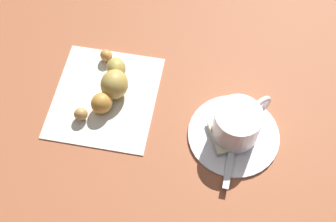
{
  "coord_description": "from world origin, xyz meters",
  "views": [
    {
      "loc": [
        0.07,
        -0.33,
        0.59
      ],
      "look_at": [
        -0.0,
        -0.01,
        0.01
      ],
      "focal_mm": 47.03,
      "sensor_mm": 36.0,
      "label": 1
    }
  ],
  "objects_px": {
    "espresso_cup": "(238,123)",
    "croissant": "(110,85)",
    "napkin": "(106,95)",
    "teaspoon": "(234,137)",
    "saucer": "(234,134)",
    "sugar_packet": "(218,136)"
  },
  "relations": [
    {
      "from": "sugar_packet",
      "to": "croissant",
      "type": "distance_m",
      "value": 0.18
    },
    {
      "from": "sugar_packet",
      "to": "napkin",
      "type": "height_order",
      "value": "sugar_packet"
    },
    {
      "from": "teaspoon",
      "to": "napkin",
      "type": "distance_m",
      "value": 0.21
    },
    {
      "from": "saucer",
      "to": "napkin",
      "type": "relative_size",
      "value": 0.77
    },
    {
      "from": "napkin",
      "to": "croissant",
      "type": "bearing_deg",
      "value": 42.01
    },
    {
      "from": "croissant",
      "to": "espresso_cup",
      "type": "bearing_deg",
      "value": -8.31
    },
    {
      "from": "saucer",
      "to": "espresso_cup",
      "type": "height_order",
      "value": "espresso_cup"
    },
    {
      "from": "croissant",
      "to": "napkin",
      "type": "bearing_deg",
      "value": -137.99
    },
    {
      "from": "saucer",
      "to": "teaspoon",
      "type": "height_order",
      "value": "teaspoon"
    },
    {
      "from": "espresso_cup",
      "to": "teaspoon",
      "type": "bearing_deg",
      "value": -92.69
    },
    {
      "from": "saucer",
      "to": "napkin",
      "type": "distance_m",
      "value": 0.21
    },
    {
      "from": "espresso_cup",
      "to": "napkin",
      "type": "bearing_deg",
      "value": 173.88
    },
    {
      "from": "espresso_cup",
      "to": "croissant",
      "type": "xyz_separation_m",
      "value": [
        -0.2,
        0.03,
        -0.01
      ]
    },
    {
      "from": "espresso_cup",
      "to": "teaspoon",
      "type": "distance_m",
      "value": 0.03
    },
    {
      "from": "saucer",
      "to": "napkin",
      "type": "xyz_separation_m",
      "value": [
        -0.21,
        0.02,
        -0.0
      ]
    },
    {
      "from": "croissant",
      "to": "teaspoon",
      "type": "bearing_deg",
      "value": -11.33
    },
    {
      "from": "saucer",
      "to": "espresso_cup",
      "type": "relative_size",
      "value": 1.57
    },
    {
      "from": "teaspoon",
      "to": "saucer",
      "type": "bearing_deg",
      "value": 97.42
    },
    {
      "from": "espresso_cup",
      "to": "teaspoon",
      "type": "xyz_separation_m",
      "value": [
        -0.0,
        -0.01,
        -0.03
      ]
    },
    {
      "from": "espresso_cup",
      "to": "croissant",
      "type": "distance_m",
      "value": 0.2
    },
    {
      "from": "saucer",
      "to": "espresso_cup",
      "type": "distance_m",
      "value": 0.03
    },
    {
      "from": "sugar_packet",
      "to": "napkin",
      "type": "bearing_deg",
      "value": -128.21
    }
  ]
}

